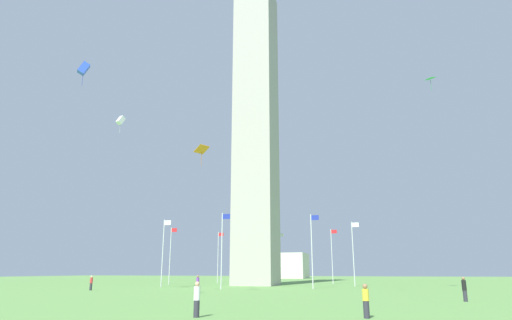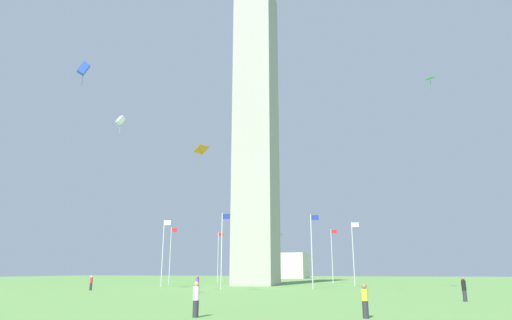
{
  "view_description": "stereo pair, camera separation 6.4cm",
  "coord_description": "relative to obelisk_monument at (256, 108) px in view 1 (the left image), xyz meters",
  "views": [
    {
      "loc": [
        19.87,
        -66.66,
        2.2
      ],
      "look_at": [
        0.0,
        0.0,
        20.3
      ],
      "focal_mm": 30.0,
      "sensor_mm": 36.0,
      "label": 1
    },
    {
      "loc": [
        19.93,
        -66.64,
        2.2
      ],
      "look_at": [
        0.0,
        0.0,
        20.3
      ],
      "focal_mm": 30.0,
      "sensor_mm": 36.0,
      "label": 2
    }
  ],
  "objects": [
    {
      "name": "person_yellow_shirt",
      "position": [
        18.77,
        -44.35,
        -28.77
      ],
      "size": [
        0.32,
        0.32,
        1.6
      ],
      "rotation": [
        0.0,
        0.0,
        1.5
      ],
      "color": "#2D2D38",
      "rests_on": "ground"
    },
    {
      "name": "kite_orange_diamond",
      "position": [
        2.13,
        -27.07,
        -15.07
      ],
      "size": [
        1.61,
        1.67,
        2.13
      ],
      "color": "orange"
    },
    {
      "name": "person_white_shirt",
      "position": [
        10.75,
        -46.3,
        -28.72
      ],
      "size": [
        0.32,
        0.32,
        1.7
      ],
      "rotation": [
        0.0,
        0.0,
        2.03
      ],
      "color": "#2D2D38",
      "rests_on": "ground"
    },
    {
      "name": "person_purple_shirt",
      "position": [
        0.69,
        -23.76,
        -28.69
      ],
      "size": [
        0.32,
        0.32,
        1.77
      ],
      "rotation": [
        0.0,
        0.0,
        1.54
      ],
      "color": "#2D2D38",
      "rests_on": "ground"
    },
    {
      "name": "flagpole_sw",
      "position": [
        -10.67,
        -10.72,
        -24.45
      ],
      "size": [
        1.12,
        0.14,
        9.43
      ],
      "color": "silver",
      "rests_on": "ground"
    },
    {
      "name": "person_black_shirt",
      "position": [
        25.29,
        -30.32,
        -28.68
      ],
      "size": [
        0.32,
        0.32,
        1.78
      ],
      "rotation": [
        0.0,
        0.0,
        1.89
      ],
      "color": "#2D2D38",
      "rests_on": "ground"
    },
    {
      "name": "flagpole_ne",
      "position": [
        10.77,
        10.72,
        -24.45
      ],
      "size": [
        1.12,
        0.14,
        9.43
      ],
      "color": "silver",
      "rests_on": "ground"
    },
    {
      "name": "flagpole_s",
      "position": [
        -15.11,
        0.0,
        -24.45
      ],
      "size": [
        1.12,
        0.14,
        9.43
      ],
      "color": "silver",
      "rests_on": "ground"
    },
    {
      "name": "flagpole_n",
      "position": [
        15.21,
        0.0,
        -24.45
      ],
      "size": [
        1.12,
        0.14,
        9.43
      ],
      "color": "silver",
      "rests_on": "ground"
    },
    {
      "name": "flagpole_e",
      "position": [
        0.05,
        15.16,
        -24.45
      ],
      "size": [
        1.12,
        0.14,
        9.43
      ],
      "color": "silver",
      "rests_on": "ground"
    },
    {
      "name": "distant_building",
      "position": [
        -13.34,
        68.16,
        -25.77
      ],
      "size": [
        18.48,
        11.6,
        7.6
      ],
      "color": "beige",
      "rests_on": "ground"
    },
    {
      "name": "kite_white_box",
      "position": [
        -10.99,
        -22.87,
        -8.99
      ],
      "size": [
        0.89,
        1.21,
        2.26
      ],
      "color": "white"
    },
    {
      "name": "kite_green_diamond",
      "position": [
        26.62,
        -14.29,
        -4.51
      ],
      "size": [
        1.53,
        1.53,
        1.72
      ],
      "color": "green"
    },
    {
      "name": "kite_blue_box",
      "position": [
        -10.68,
        -30.81,
        -5.71
      ],
      "size": [
        1.45,
        1.38,
        2.84
      ],
      "color": "blue"
    },
    {
      "name": "ground_plane",
      "position": [
        0.0,
        0.0,
        -29.57
      ],
      "size": [
        260.0,
        260.0,
        0.0
      ],
      "primitive_type": "plane",
      "color": "#609347"
    },
    {
      "name": "person_red_shirt",
      "position": [
        -13.69,
        -22.09,
        -28.73
      ],
      "size": [
        0.32,
        0.32,
        1.68
      ],
      "rotation": [
        0.0,
        0.0,
        0.66
      ],
      "color": "#2D2D38",
      "rests_on": "ground"
    },
    {
      "name": "flagpole_se",
      "position": [
        -10.67,
        10.72,
        -24.45
      ],
      "size": [
        1.12,
        0.14,
        9.43
      ],
      "color": "silver",
      "rests_on": "ground"
    },
    {
      "name": "flagpole_nw",
      "position": [
        10.77,
        -10.72,
        -24.45
      ],
      "size": [
        1.12,
        0.14,
        9.43
      ],
      "color": "silver",
      "rests_on": "ground"
    },
    {
      "name": "flagpole_w",
      "position": [
        0.05,
        -15.16,
        -24.45
      ],
      "size": [
        1.12,
        0.14,
        9.43
      ],
      "color": "silver",
      "rests_on": "ground"
    },
    {
      "name": "obelisk_monument",
      "position": [
        0.0,
        0.0,
        0.0
      ],
      "size": [
        6.5,
        6.5,
        59.13
      ],
      "color": "#A8A399",
      "rests_on": "ground"
    }
  ]
}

